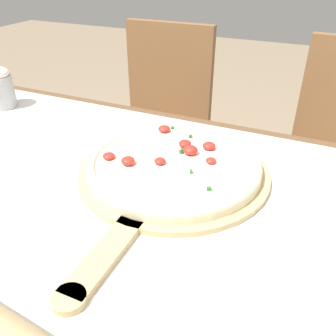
# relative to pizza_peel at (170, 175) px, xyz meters

# --- Properties ---
(dining_table) EXTENTS (1.46, 0.89, 0.74)m
(dining_table) POSITION_rel_pizza_peel_xyz_m (-0.02, -0.12, -0.11)
(dining_table) COLOR brown
(dining_table) RESTS_ON ground_plane
(towel_cloth) EXTENTS (1.38, 0.81, 0.00)m
(towel_cloth) POSITION_rel_pizza_peel_xyz_m (-0.02, -0.12, -0.01)
(towel_cloth) COLOR silver
(towel_cloth) RESTS_ON dining_table
(pizza_peel) EXTENTS (0.41, 0.59, 0.01)m
(pizza_peel) POSITION_rel_pizza_peel_xyz_m (0.00, 0.00, 0.00)
(pizza_peel) COLOR tan
(pizza_peel) RESTS_ON towel_cloth
(pizza) EXTENTS (0.37, 0.37, 0.04)m
(pizza) POSITION_rel_pizza_peel_xyz_m (-0.00, 0.02, 0.02)
(pizza) COLOR beige
(pizza) RESTS_ON pizza_peel
(chair_left) EXTENTS (0.40, 0.40, 0.91)m
(chair_left) POSITION_rel_pizza_peel_xyz_m (-0.36, 0.71, -0.22)
(chair_left) COLOR brown
(chair_left) RESTS_ON ground_plane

